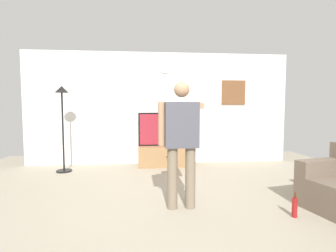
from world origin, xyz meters
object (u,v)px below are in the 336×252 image
at_px(tv_stand, 166,156).
at_px(television, 166,129).
at_px(wall_clock, 165,68).
at_px(floor_lamp, 62,111).
at_px(beverage_bottle, 295,207).
at_px(framed_picture, 233,93).
at_px(person_standing_nearer_lamp, 181,137).

relative_size(tv_stand, television, 1.00).
height_order(wall_clock, floor_lamp, wall_clock).
relative_size(tv_stand, wall_clock, 4.98).
relative_size(floor_lamp, beverage_bottle, 5.78).
height_order(framed_picture, person_standing_nearer_lamp, framed_picture).
height_order(wall_clock, framed_picture, wall_clock).
height_order(tv_stand, television, television).
bearing_deg(floor_lamp, tv_stand, 8.23).
height_order(tv_stand, person_standing_nearer_lamp, person_standing_nearer_lamp).
bearing_deg(television, person_standing_nearer_lamp, -90.30).
distance_m(television, floor_lamp, 2.31).
bearing_deg(television, floor_lamp, -170.61).
height_order(television, wall_clock, wall_clock).
xyz_separation_m(floor_lamp, beverage_bottle, (3.60, -2.62, -1.18)).
bearing_deg(wall_clock, tv_stand, -90.00).
xyz_separation_m(tv_stand, wall_clock, (-0.00, 0.29, 2.09)).
bearing_deg(floor_lamp, television, 9.39).
bearing_deg(floor_lamp, wall_clock, 15.34).
xyz_separation_m(tv_stand, television, (-0.00, 0.05, 0.63)).
relative_size(framed_picture, floor_lamp, 0.33).
height_order(tv_stand, beverage_bottle, tv_stand).
bearing_deg(beverage_bottle, tv_stand, 114.95).
bearing_deg(person_standing_nearer_lamp, tv_stand, 89.70).
relative_size(television, framed_picture, 2.15).
distance_m(tv_stand, framed_picture, 2.30).
distance_m(person_standing_nearer_lamp, beverage_bottle, 1.68).
height_order(floor_lamp, beverage_bottle, floor_lamp).
height_order(wall_clock, beverage_bottle, wall_clock).
bearing_deg(tv_stand, person_standing_nearer_lamp, -90.30).
xyz_separation_m(wall_clock, framed_picture, (1.71, 0.00, -0.58)).
distance_m(tv_stand, floor_lamp, 2.50).
bearing_deg(framed_picture, beverage_bottle, -96.06).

